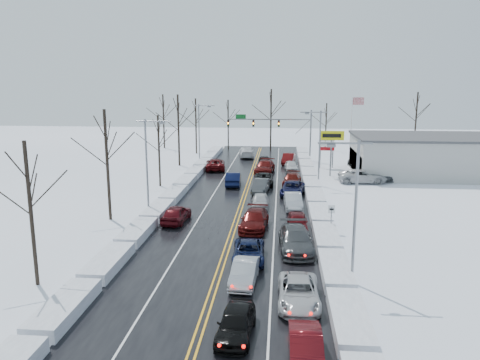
# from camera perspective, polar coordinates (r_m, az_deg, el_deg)

# --- Properties ---
(ground) EXTENTS (160.00, 160.00, 0.00)m
(ground) POSITION_cam_1_polar(r_m,az_deg,el_deg) (47.67, 0.16, -3.09)
(ground) COLOR white
(ground) RESTS_ON ground
(road_surface) EXTENTS (14.00, 84.00, 0.01)m
(road_surface) POSITION_cam_1_polar(r_m,az_deg,el_deg) (49.60, 0.36, -2.49)
(road_surface) COLOR black
(road_surface) RESTS_ON ground
(snow_bank_left) EXTENTS (1.86, 72.00, 0.78)m
(snow_bank_left) POSITION_cam_1_polar(r_m,az_deg,el_deg) (50.77, -8.22, -2.28)
(snow_bank_left) COLOR silver
(snow_bank_left) RESTS_ON ground
(snow_bank_right) EXTENTS (1.86, 72.00, 0.78)m
(snow_bank_right) POSITION_cam_1_polar(r_m,az_deg,el_deg) (49.58, 9.16, -2.66)
(snow_bank_right) COLOR silver
(snow_bank_right) RESTS_ON ground
(traffic_signal_mast) EXTENTS (13.28, 0.39, 8.00)m
(traffic_signal_mast) POSITION_cam_1_polar(r_m,az_deg,el_deg) (74.18, 4.71, 6.59)
(traffic_signal_mast) COLOR slate
(traffic_signal_mast) RESTS_ON ground
(tires_plus_sign) EXTENTS (3.20, 0.34, 6.00)m
(tires_plus_sign) POSITION_cam_1_polar(r_m,az_deg,el_deg) (62.64, 11.10, 4.97)
(tires_plus_sign) COLOR slate
(tires_plus_sign) RESTS_ON ground
(used_vehicles_sign) EXTENTS (2.20, 0.22, 4.65)m
(used_vehicles_sign) POSITION_cam_1_polar(r_m,az_deg,el_deg) (68.78, 10.54, 4.19)
(used_vehicles_sign) COLOR slate
(used_vehicles_sign) RESTS_ON ground
(speed_limit_sign) EXTENTS (0.55, 0.09, 2.35)m
(speed_limit_sign) POSITION_cam_1_polar(r_m,az_deg,el_deg) (39.59, 11.09, -4.03)
(speed_limit_sign) COLOR slate
(speed_limit_sign) RESTS_ON ground
(flagpole) EXTENTS (1.87, 1.20, 10.00)m
(flagpole) POSITION_cam_1_polar(r_m,az_deg,el_deg) (76.96, 13.55, 6.83)
(flagpole) COLOR silver
(flagpole) RESTS_ON ground
(dealership_building) EXTENTS (20.40, 12.40, 5.30)m
(dealership_building) POSITION_cam_1_polar(r_m,az_deg,el_deg) (67.64, 22.28, 2.80)
(dealership_building) COLOR #A7A6A2
(dealership_building) RESTS_ON ground
(streetlight_se) EXTENTS (3.20, 0.25, 9.00)m
(streetlight_se) POSITION_cam_1_polar(r_m,az_deg,el_deg) (29.08, 13.55, -2.47)
(streetlight_se) COLOR slate
(streetlight_se) RESTS_ON ground
(streetlight_ne) EXTENTS (3.20, 0.25, 9.00)m
(streetlight_ne) POSITION_cam_1_polar(r_m,az_deg,el_deg) (56.48, 9.49, 4.61)
(streetlight_ne) COLOR slate
(streetlight_ne) RESTS_ON ground
(streetlight_sw) EXTENTS (3.20, 0.25, 9.00)m
(streetlight_sw) POSITION_cam_1_polar(r_m,az_deg,el_deg) (44.19, -11.08, 2.52)
(streetlight_sw) COLOR slate
(streetlight_sw) RESTS_ON ground
(streetlight_nw) EXTENTS (3.20, 0.25, 9.00)m
(streetlight_nw) POSITION_cam_1_polar(r_m,az_deg,el_deg) (71.28, -4.86, 6.23)
(streetlight_nw) COLOR slate
(streetlight_nw) RESTS_ON ground
(tree_left_a) EXTENTS (3.60, 3.60, 9.00)m
(tree_left_a) POSITION_cam_1_polar(r_m,az_deg,el_deg) (30.49, -24.40, -0.67)
(tree_left_a) COLOR #2D231C
(tree_left_a) RESTS_ON ground
(tree_left_b) EXTENTS (4.00, 4.00, 10.00)m
(tree_left_b) POSITION_cam_1_polar(r_m,az_deg,el_deg) (43.09, -16.01, 4.30)
(tree_left_b) COLOR #2D231C
(tree_left_b) RESTS_ON ground
(tree_left_c) EXTENTS (3.40, 3.40, 8.50)m
(tree_left_c) POSITION_cam_1_polar(r_m,az_deg,el_deg) (56.14, -9.90, 5.19)
(tree_left_c) COLOR #2D231C
(tree_left_c) RESTS_ON ground
(tree_left_d) EXTENTS (4.20, 4.20, 10.50)m
(tree_left_d) POSITION_cam_1_polar(r_m,az_deg,el_deg) (69.72, -7.55, 7.71)
(tree_left_d) COLOR #2D231C
(tree_left_d) RESTS_ON ground
(tree_left_e) EXTENTS (3.80, 3.80, 9.50)m
(tree_left_e) POSITION_cam_1_polar(r_m,az_deg,el_deg) (81.42, -5.42, 7.87)
(tree_left_e) COLOR #2D231C
(tree_left_e) RESTS_ON ground
(tree_far_a) EXTENTS (4.00, 4.00, 10.00)m
(tree_far_a) POSITION_cam_1_polar(r_m,az_deg,el_deg) (88.79, -9.34, 8.33)
(tree_far_a) COLOR #2D231C
(tree_far_a) RESTS_ON ground
(tree_far_b) EXTENTS (3.60, 3.60, 9.00)m
(tree_far_b) POSITION_cam_1_polar(r_m,az_deg,el_deg) (87.64, -1.46, 7.98)
(tree_far_b) COLOR #2D231C
(tree_far_b) RESTS_ON ground
(tree_far_c) EXTENTS (4.40, 4.40, 11.00)m
(tree_far_c) POSITION_cam_1_polar(r_m,az_deg,el_deg) (85.02, 3.81, 8.78)
(tree_far_c) COLOR #2D231C
(tree_far_c) RESTS_ON ground
(tree_far_d) EXTENTS (3.40, 3.40, 8.50)m
(tree_far_d) POSITION_cam_1_polar(r_m,az_deg,el_deg) (86.98, 10.47, 7.52)
(tree_far_d) COLOR #2D231C
(tree_far_d) RESTS_ON ground
(tree_far_e) EXTENTS (4.20, 4.20, 10.50)m
(tree_far_e) POSITION_cam_1_polar(r_m,az_deg,el_deg) (90.27, 20.74, 8.00)
(tree_far_e) COLOR #2D231C
(tree_far_e) RESTS_ON ground
(queued_car_0) EXTENTS (1.96, 4.32, 1.44)m
(queued_car_0) POSITION_cam_1_polar(r_m,az_deg,el_deg) (24.44, -0.50, -18.50)
(queued_car_0) COLOR black
(queued_car_0) RESTS_ON ground
(queued_car_1) EXTENTS (1.73, 4.35, 1.41)m
(queued_car_1) POSITION_cam_1_polar(r_m,az_deg,el_deg) (30.00, 0.54, -12.43)
(queued_car_1) COLOR #ACB0B5
(queued_car_1) RESTS_ON ground
(queued_car_2) EXTENTS (2.39, 4.85, 1.32)m
(queued_car_2) POSITION_cam_1_polar(r_m,az_deg,el_deg) (33.39, 1.06, -9.82)
(queued_car_2) COLOR black
(queued_car_2) RESTS_ON ground
(queued_car_3) EXTENTS (2.54, 5.53, 1.57)m
(queued_car_3) POSITION_cam_1_polar(r_m,az_deg,el_deg) (40.26, 1.74, -5.96)
(queued_car_3) COLOR #460A09
(queued_car_3) RESTS_ON ground
(queued_car_4) EXTENTS (1.76, 4.18, 1.41)m
(queued_car_4) POSITION_cam_1_polar(r_m,az_deg,el_deg) (46.75, 2.46, -3.41)
(queued_car_4) COLOR silver
(queued_car_4) RESTS_ON ground
(queued_car_5) EXTENTS (2.08, 4.69, 1.50)m
(queued_car_5) POSITION_cam_1_polar(r_m,az_deg,el_deg) (53.26, 2.55, -1.49)
(queued_car_5) COLOR #3B3E40
(queued_car_5) RESTS_ON ground
(queued_car_6) EXTENTS (2.41, 4.98, 1.37)m
(queued_car_6) POSITION_cam_1_polar(r_m,az_deg,el_deg) (57.16, 2.93, -0.56)
(queued_car_6) COLOR black
(queued_car_6) RESTS_ON ground
(queued_car_7) EXTENTS (2.98, 6.03, 1.68)m
(queued_car_7) POSITION_cam_1_polar(r_m,az_deg,el_deg) (64.46, 3.03, 0.87)
(queued_car_7) COLOR #4C0B0A
(queued_car_7) RESTS_ON ground
(queued_car_8) EXTENTS (2.34, 4.65, 1.52)m
(queued_car_8) POSITION_cam_1_polar(r_m,az_deg,el_deg) (69.43, 3.07, 1.68)
(queued_car_8) COLOR black
(queued_car_8) RESTS_ON ground
(queued_car_10) EXTENTS (2.35, 5.04, 1.40)m
(queued_car_10) POSITION_cam_1_polar(r_m,az_deg,el_deg) (27.66, 7.11, -14.75)
(queued_car_10) COLOR #BBBBBD
(queued_car_10) RESTS_ON ground
(queued_car_11) EXTENTS (2.75, 6.00, 1.70)m
(queued_car_11) POSITION_cam_1_polar(r_m,az_deg,el_deg) (35.51, 6.78, -8.54)
(queued_car_11) COLOR #3F4244
(queued_car_11) RESTS_ON ground
(queued_car_12) EXTENTS (1.73, 4.30, 1.46)m
(queued_car_12) POSITION_cam_1_polar(r_m,az_deg,el_deg) (40.17, 6.99, -6.09)
(queued_car_12) COLOR #4D0A0E
(queued_car_12) RESTS_ON ground
(queued_car_13) EXTENTS (1.91, 4.76, 1.54)m
(queued_car_13) POSITION_cam_1_polar(r_m,az_deg,el_deg) (46.69, 6.47, -3.50)
(queued_car_13) COLOR #ACAFB5
(queued_car_13) RESTS_ON ground
(queued_car_14) EXTENTS (3.07, 5.49, 1.45)m
(queued_car_14) POSITION_cam_1_polar(r_m,az_deg,el_deg) (52.29, 6.42, -1.81)
(queued_car_14) COLOR black
(queued_car_14) RESTS_ON ground
(queued_car_15) EXTENTS (2.53, 5.10, 1.42)m
(queued_car_15) POSITION_cam_1_polar(r_m,az_deg,el_deg) (57.09, 6.33, -0.64)
(queued_car_15) COLOR #490E09
(queued_car_15) RESTS_ON ground
(queued_car_16) EXTENTS (1.99, 4.39, 1.46)m
(queued_car_16) POSITION_cam_1_polar(r_m,az_deg,el_deg) (65.82, 6.25, 1.05)
(queued_car_16) COLOR silver
(queued_car_16) RESTS_ON ground
(queued_car_17) EXTENTS (2.24, 4.99, 1.59)m
(queued_car_17) POSITION_cam_1_polar(r_m,az_deg,el_deg) (71.83, 5.91, 1.98)
(queued_car_17) COLOR #510A0B
(queued_car_17) RESTS_ON ground
(oncoming_car_0) EXTENTS (1.96, 5.01, 1.62)m
(oncoming_car_0) POSITION_cam_1_polar(r_m,az_deg,el_deg) (56.67, -0.81, -0.66)
(oncoming_car_0) COLOR black
(oncoming_car_0) RESTS_ON ground
(oncoming_car_1) EXTENTS (3.38, 6.03, 1.59)m
(oncoming_car_1) POSITION_cam_1_polar(r_m,az_deg,el_deg) (66.82, -3.01, 1.27)
(oncoming_car_1) COLOR #550B0E
(oncoming_car_1) RESTS_ON ground
(oncoming_car_2) EXTENTS (3.03, 6.08, 1.70)m
(oncoming_car_2) POSITION_cam_1_polar(r_m,az_deg,el_deg) (77.70, 0.81, 2.80)
(oncoming_car_2) COLOR silver
(oncoming_car_2) RESTS_ON ground
(oncoming_car_3) EXTENTS (2.19, 4.76, 1.58)m
(oncoming_car_3) POSITION_cam_1_polar(r_m,az_deg,el_deg) (42.42, -7.75, -5.13)
(oncoming_car_3) COLOR #49090F
(oncoming_car_3) RESTS_ON ground
(parked_car_0) EXTENTS (6.01, 2.90, 1.65)m
(parked_car_0) POSITION_cam_1_polar(r_m,az_deg,el_deg) (60.08, 14.68, -0.33)
(parked_car_0) COLOR silver
(parked_car_0) RESTS_ON ground
(parked_car_1) EXTENTS (2.89, 5.95, 1.67)m
(parked_car_1) POSITION_cam_1_polar(r_m,az_deg,el_deg) (63.04, 16.99, 0.11)
(parked_car_1) COLOR #474A4C
(parked_car_1) RESTS_ON ground
(parked_car_2) EXTENTS (2.05, 4.87, 1.65)m
(parked_car_2) POSITION_cam_1_polar(r_m,az_deg,el_deg) (70.50, 13.95, 1.50)
(parked_car_2) COLOR black
(parked_car_2) RESTS_ON ground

